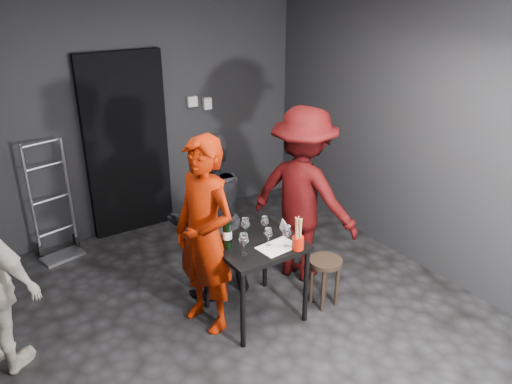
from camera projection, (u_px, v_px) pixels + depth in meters
floor at (238, 339)px, 4.22m from camera, size 4.50×5.00×0.02m
wall_back at (122, 119)px, 5.61m from camera, size 4.50×0.04×2.70m
wall_right at (436, 142)px, 4.80m from camera, size 0.04×5.00×2.70m
doorway at (127, 145)px, 5.69m from camera, size 0.95×0.10×2.10m
wallbox_upper at (192, 101)px, 5.96m from camera, size 0.12×0.06×0.12m
wallbox_lower at (207, 103)px, 6.08m from camera, size 0.10×0.06×0.14m
hand_truck at (58, 236)px, 5.42m from camera, size 0.43×0.36×1.29m
tasting_table at (255, 251)px, 4.28m from camera, size 0.72×0.72×0.75m
stool at (325, 270)px, 4.54m from camera, size 0.31×0.31×0.47m
server_red at (204, 223)px, 4.05m from camera, size 0.64×0.81×1.95m
woman_black at (209, 212)px, 4.53m from camera, size 0.84×0.49×1.70m
man_maroon at (304, 182)px, 4.76m from camera, size 1.07×1.45×2.03m
tasting_mat at (277, 247)px, 4.14m from camera, size 0.34×0.25×0.00m
wine_glass_a at (244, 243)px, 3.99m from camera, size 0.10×0.10×0.21m
wine_glass_b at (227, 233)px, 4.19m from camera, size 0.07×0.07×0.18m
wine_glass_c at (245, 227)px, 4.26m from camera, size 0.10×0.10×0.20m
wine_glass_d at (268, 236)px, 4.14m from camera, size 0.07×0.07×0.18m
wine_glass_e at (287, 235)px, 4.11m from camera, size 0.08×0.08×0.21m
wine_glass_f at (265, 225)px, 4.32m from camera, size 0.09×0.09×0.18m
wine_bottle at (227, 235)px, 4.09m from camera, size 0.08×0.08×0.31m
breadstick_cup at (298, 234)px, 4.06m from camera, size 0.10×0.10×0.31m
reserved_card at (283, 226)px, 4.40m from camera, size 0.10×0.13×0.09m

